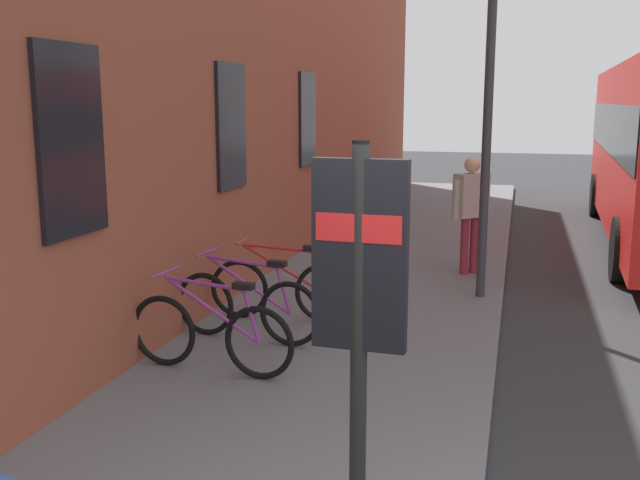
% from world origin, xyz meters
% --- Properties ---
extents(ground, '(60.00, 60.00, 0.00)m').
position_xyz_m(ground, '(6.00, -1.00, 0.00)').
color(ground, '#2D2D30').
extents(sidewalk_pavement, '(24.00, 3.50, 0.12)m').
position_xyz_m(sidewalk_pavement, '(8.00, 1.75, 0.06)').
color(sidewalk_pavement, slate).
rests_on(sidewalk_pavement, ground).
extents(bicycle_by_door, '(0.48, 1.77, 0.97)m').
position_xyz_m(bicycle_by_door, '(2.90, 2.68, 0.51)').
color(bicycle_by_door, black).
rests_on(bicycle_by_door, sidewalk_pavement).
extents(bicycle_leaning_wall, '(0.48, 1.77, 0.97)m').
position_xyz_m(bicycle_leaning_wall, '(3.89, 2.68, 0.51)').
color(bicycle_leaning_wall, black).
rests_on(bicycle_leaning_wall, sidewalk_pavement).
extents(bicycle_mid_rack, '(0.48, 1.77, 0.97)m').
position_xyz_m(bicycle_mid_rack, '(4.72, 2.55, 0.51)').
color(bicycle_mid_rack, black).
rests_on(bicycle_mid_rack, sidewalk_pavement).
extents(transit_info_sign, '(0.11, 0.55, 2.40)m').
position_xyz_m(transit_info_sign, '(0.61, 0.72, 1.72)').
color(transit_info_sign, black).
rests_on(transit_info_sign, sidewalk_pavement).
extents(pedestrian_crossing_street, '(0.54, 0.55, 1.78)m').
position_xyz_m(pedestrian_crossing_street, '(7.76, 0.55, 1.21)').
color(pedestrian_crossing_street, maroon).
rests_on(pedestrian_crossing_street, sidewalk_pavement).
extents(street_lamp, '(0.28, 0.28, 5.60)m').
position_xyz_m(street_lamp, '(6.45, 0.30, 3.41)').
color(street_lamp, '#333338').
rests_on(street_lamp, sidewalk_pavement).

